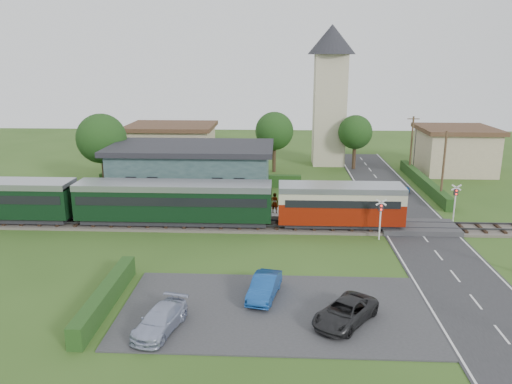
{
  "coord_description": "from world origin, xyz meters",
  "views": [
    {
      "loc": [
        -1.35,
        -37.01,
        13.55
      ],
      "look_at": [
        -3.31,
        4.0,
        2.5
      ],
      "focal_mm": 35.0,
      "sensor_mm": 36.0,
      "label": 1
    }
  ],
  "objects_px": {
    "car_on_road": "(395,188)",
    "car_park_dark": "(345,312)",
    "crossing_signal_far": "(455,197)",
    "train": "(136,201)",
    "car_park_silver": "(160,320)",
    "pedestrian_far": "(133,200)",
    "house_west": "(172,146)",
    "church_tower": "(330,85)",
    "crossing_signal_near": "(381,213)",
    "house_east": "(455,149)",
    "pedestrian_near": "(275,203)",
    "equipment_hut": "(93,195)",
    "station_building": "(192,171)",
    "car_park_blue": "(264,287)"
  },
  "relations": [
    {
      "from": "car_on_road",
      "to": "car_park_dark",
      "type": "bearing_deg",
      "value": 168.9
    },
    {
      "from": "train",
      "to": "church_tower",
      "type": "xyz_separation_m",
      "value": [
        18.15,
        26.0,
        8.05
      ]
    },
    {
      "from": "crossing_signal_near",
      "to": "equipment_hut",
      "type": "bearing_deg",
      "value": 167.06
    },
    {
      "from": "crossing_signal_near",
      "to": "car_park_silver",
      "type": "height_order",
      "value": "crossing_signal_near"
    },
    {
      "from": "equipment_hut",
      "to": "station_building",
      "type": "relative_size",
      "value": 0.16
    },
    {
      "from": "crossing_signal_far",
      "to": "church_tower",
      "type": "bearing_deg",
      "value": 110.02
    },
    {
      "from": "house_east",
      "to": "car_on_road",
      "type": "xyz_separation_m",
      "value": [
        -9.37,
        -10.43,
        -2.23
      ]
    },
    {
      "from": "train",
      "to": "pedestrian_far",
      "type": "distance_m",
      "value": 3.71
    },
    {
      "from": "house_west",
      "to": "crossing_signal_far",
      "type": "xyz_separation_m",
      "value": [
        28.6,
        -20.61,
        -0.65
      ]
    },
    {
      "from": "car_on_road",
      "to": "car_park_silver",
      "type": "xyz_separation_m",
      "value": [
        -17.95,
        -28.07,
        0.1
      ]
    },
    {
      "from": "station_building",
      "to": "church_tower",
      "type": "bearing_deg",
      "value": 48.59
    },
    {
      "from": "house_east",
      "to": "crossing_signal_near",
      "type": "distance_m",
      "value": 27.95
    },
    {
      "from": "house_west",
      "to": "car_park_blue",
      "type": "height_order",
      "value": "house_west"
    },
    {
      "from": "train",
      "to": "house_east",
      "type": "height_order",
      "value": "house_east"
    },
    {
      "from": "car_park_silver",
      "to": "pedestrian_near",
      "type": "distance_m",
      "value": 19.95
    },
    {
      "from": "house_east",
      "to": "car_park_silver",
      "type": "height_order",
      "value": "house_east"
    },
    {
      "from": "church_tower",
      "to": "crossing_signal_near",
      "type": "relative_size",
      "value": 5.37
    },
    {
      "from": "house_west",
      "to": "car_park_silver",
      "type": "distance_m",
      "value": 40.3
    },
    {
      "from": "station_building",
      "to": "car_on_road",
      "type": "xyz_separation_m",
      "value": [
        20.63,
        2.58,
        -2.12
      ]
    },
    {
      "from": "crossing_signal_far",
      "to": "car_park_dark",
      "type": "relative_size",
      "value": 0.76
    },
    {
      "from": "crossing_signal_far",
      "to": "car_on_road",
      "type": "height_order",
      "value": "crossing_signal_far"
    },
    {
      "from": "house_east",
      "to": "car_park_dark",
      "type": "xyz_separation_m",
      "value": [
        -17.8,
        -37.23,
        -2.11
      ]
    },
    {
      "from": "pedestrian_near",
      "to": "pedestrian_far",
      "type": "distance_m",
      "value": 12.73
    },
    {
      "from": "crossing_signal_near",
      "to": "car_park_blue",
      "type": "bearing_deg",
      "value": -130.17
    },
    {
      "from": "crossing_signal_near",
      "to": "pedestrian_far",
      "type": "xyz_separation_m",
      "value": [
        -20.82,
        5.76,
        -0.88
      ]
    },
    {
      "from": "house_west",
      "to": "car_park_dark",
      "type": "height_order",
      "value": "house_west"
    },
    {
      "from": "car_on_road",
      "to": "pedestrian_far",
      "type": "height_order",
      "value": "pedestrian_far"
    },
    {
      "from": "car_park_silver",
      "to": "pedestrian_far",
      "type": "bearing_deg",
      "value": 123.84
    },
    {
      "from": "car_park_silver",
      "to": "pedestrian_near",
      "type": "height_order",
      "value": "pedestrian_near"
    },
    {
      "from": "equipment_hut",
      "to": "crossing_signal_far",
      "type": "bearing_deg",
      "value": -1.46
    },
    {
      "from": "station_building",
      "to": "house_west",
      "type": "height_order",
      "value": "house_west"
    },
    {
      "from": "equipment_hut",
      "to": "house_east",
      "type": "relative_size",
      "value": 0.29
    },
    {
      "from": "car_on_road",
      "to": "car_park_blue",
      "type": "distance_m",
      "value": 27.26
    },
    {
      "from": "train",
      "to": "car_park_silver",
      "type": "height_order",
      "value": "train"
    },
    {
      "from": "equipment_hut",
      "to": "crossing_signal_far",
      "type": "height_order",
      "value": "crossing_signal_far"
    },
    {
      "from": "car_park_blue",
      "to": "car_park_dark",
      "type": "height_order",
      "value": "car_park_blue"
    },
    {
      "from": "house_west",
      "to": "pedestrian_far",
      "type": "height_order",
      "value": "house_west"
    },
    {
      "from": "car_on_road",
      "to": "car_park_dark",
      "type": "relative_size",
      "value": 0.7
    },
    {
      "from": "train",
      "to": "house_west",
      "type": "bearing_deg",
      "value": 94.61
    },
    {
      "from": "train",
      "to": "crossing_signal_far",
      "type": "bearing_deg",
      "value": 5.11
    },
    {
      "from": "station_building",
      "to": "house_east",
      "type": "xyz_separation_m",
      "value": [
        30.0,
        13.01,
        0.1
      ]
    },
    {
      "from": "house_east",
      "to": "pedestrian_far",
      "type": "distance_m",
      "value": 39.17
    },
    {
      "from": "car_park_blue",
      "to": "pedestrian_near",
      "type": "height_order",
      "value": "pedestrian_near"
    },
    {
      "from": "crossing_signal_near",
      "to": "pedestrian_far",
      "type": "distance_m",
      "value": 21.62
    },
    {
      "from": "house_east",
      "to": "train",
      "type": "bearing_deg",
      "value": -146.43
    },
    {
      "from": "pedestrian_far",
      "to": "house_east",
      "type": "bearing_deg",
      "value": -43.32
    },
    {
      "from": "car_park_blue",
      "to": "car_park_silver",
      "type": "distance_m",
      "value": 6.54
    },
    {
      "from": "equipment_hut",
      "to": "crossing_signal_near",
      "type": "bearing_deg",
      "value": -12.94
    },
    {
      "from": "crossing_signal_far",
      "to": "train",
      "type": "bearing_deg",
      "value": -174.89
    },
    {
      "from": "car_park_silver",
      "to": "train",
      "type": "bearing_deg",
      "value": 123.62
    }
  ]
}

